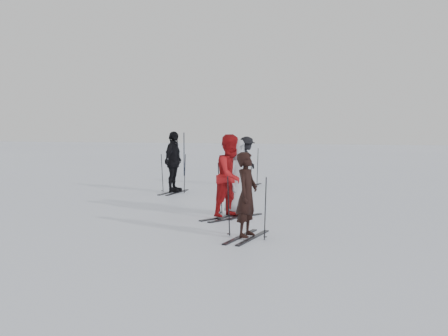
# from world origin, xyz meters

# --- Properties ---
(ground) EXTENTS (120.00, 120.00, 0.00)m
(ground) POSITION_xyz_m (0.00, 0.00, 0.00)
(ground) COLOR silver
(ground) RESTS_ON ground
(skier_near_dark) EXTENTS (0.41, 0.58, 1.53)m
(skier_near_dark) POSITION_xyz_m (1.64, -2.53, 0.76)
(skier_near_dark) COLOR black
(skier_near_dark) RESTS_ON ground
(skier_red) EXTENTS (1.00, 1.10, 1.82)m
(skier_red) POSITION_xyz_m (0.67, -0.43, 0.91)
(skier_red) COLOR #A91316
(skier_red) RESTS_ON ground
(skier_grey) EXTENTS (0.56, 0.84, 1.71)m
(skier_grey) POSITION_xyz_m (0.63, -0.01, 0.86)
(skier_grey) COLOR #A5A8AF
(skier_grey) RESTS_ON ground
(skier_uphill_left) EXTENTS (0.47, 1.10, 1.87)m
(skier_uphill_left) POSITION_xyz_m (-2.56, 3.66, 0.93)
(skier_uphill_left) COLOR black
(skier_uphill_left) RESTS_ON ground
(skier_uphill_far) EXTENTS (0.76, 1.16, 1.68)m
(skier_uphill_far) POSITION_xyz_m (-1.01, 6.35, 0.84)
(skier_uphill_far) COLOR black
(skier_uphill_far) RESTS_ON ground
(skis_near_dark) EXTENTS (1.64, 0.96, 1.16)m
(skis_near_dark) POSITION_xyz_m (1.64, -2.53, 0.58)
(skis_near_dark) COLOR black
(skis_near_dark) RESTS_ON ground
(skis_red) EXTENTS (1.95, 1.56, 1.26)m
(skis_red) POSITION_xyz_m (0.67, -0.43, 0.63)
(skis_red) COLOR black
(skis_red) RESTS_ON ground
(skis_grey) EXTENTS (1.60, 0.86, 1.16)m
(skis_grey) POSITION_xyz_m (0.63, -0.01, 0.58)
(skis_grey) COLOR black
(skis_grey) RESTS_ON ground
(skis_uphill_left) EXTENTS (1.71, 0.92, 1.23)m
(skis_uphill_left) POSITION_xyz_m (-2.56, 3.66, 0.62)
(skis_uphill_left) COLOR black
(skis_uphill_left) RESTS_ON ground
(skis_uphill_far) EXTENTS (1.98, 1.22, 1.36)m
(skis_uphill_far) POSITION_xyz_m (-1.01, 6.35, 0.68)
(skis_uphill_far) COLOR black
(skis_uphill_far) RESTS_ON ground
(piste_marker) EXTENTS (0.05, 0.05, 1.82)m
(piste_marker) POSITION_xyz_m (-4.68, 9.52, 0.91)
(piste_marker) COLOR black
(piste_marker) RESTS_ON ground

